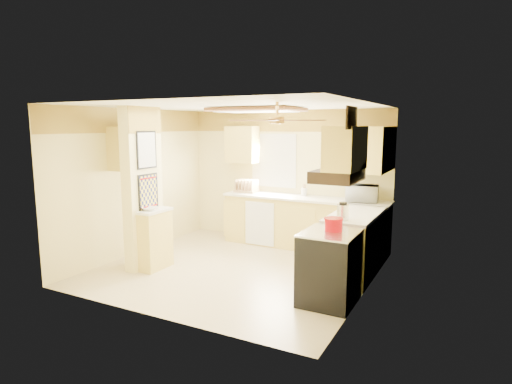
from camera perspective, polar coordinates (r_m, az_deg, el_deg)
The scene contains 34 objects.
floor at distance 6.79m, azimuth -2.62°, elevation -10.20°, with size 4.00×4.00×0.00m, color tan.
ceiling at distance 6.42m, azimuth -2.79°, elevation 11.39°, with size 4.00×4.00×0.00m, color white.
wall_back at distance 8.17m, azimuth 4.00°, elevation 2.06°, with size 4.00×4.00×0.00m, color #EEDE91.
wall_front at distance 4.96m, azimuth -13.79°, elevation -2.65°, with size 4.00×4.00×0.00m, color #EEDE91.
wall_left at distance 7.68m, azimuth -15.73°, elevation 1.31°, with size 3.80×3.80×0.00m, color #EEDE91.
wall_right at distance 5.76m, azimuth 14.78°, elevation -1.10°, with size 3.80×3.80×0.00m, color #EEDE91.
wallpaper_border at distance 8.09m, azimuth 4.03°, elevation 9.45°, with size 4.00×0.02×0.40m, color gold.
partition_column at distance 6.84m, azimuth -14.89°, elevation 0.45°, with size 0.20×0.70×2.50m, color #EEDE91.
partition_ledge at distance 6.86m, azimuth -13.25°, elevation -6.30°, with size 0.25×0.55×0.90m, color #D9C463.
ledge_top at distance 6.75m, azimuth -13.39°, elevation -2.45°, with size 0.28×0.58×0.04m, color white.
lower_cabinets_back at distance 7.85m, azimuth 6.42°, elevation -4.19°, with size 3.00×0.60×0.90m, color #D9C463.
lower_cabinets_right at distance 6.57m, azimuth 13.10°, elevation -6.96°, with size 0.60×1.40×0.90m, color #D9C463.
countertop_back at distance 7.75m, azimuth 6.45°, elevation -0.82°, with size 3.04×0.64×0.04m, color white.
countertop_right at distance 6.47m, azimuth 13.16°, elevation -2.94°, with size 0.64×1.44×0.04m, color white.
dishwasher_panel at distance 7.87m, azimuth 0.48°, elevation -4.24°, with size 0.58×0.02×0.80m, color white.
window at distance 8.23m, azimuth 2.39°, elevation 4.23°, with size 0.92×0.02×1.02m.
upper_cab_back_left at distance 8.34m, azimuth -1.83°, elevation 6.36°, with size 0.60×0.35×0.70m, color #D9C463.
upper_cab_back_right at distance 7.47m, azimuth 14.53°, elevation 5.78°, with size 0.90×0.35×0.70m, color #D9C463.
upper_cab_right at distance 6.95m, azimuth 15.86°, elevation 5.51°, with size 0.35×1.00×0.70m, color #D9C463.
upper_cab_left_wall at distance 7.32m, azimuth -16.26°, elevation 5.65°, with size 0.35×0.75×0.70m, color #D9C463.
upper_cab_over_stove at distance 5.19m, azimuth 11.84°, elevation 5.72°, with size 0.35×0.76×0.52m, color #D9C463.
stove at distance 5.52m, azimuth 9.77°, elevation -9.83°, with size 0.68×0.77×0.92m.
range_hood at distance 5.24m, azimuth 10.83°, elevation 2.16°, with size 0.50×0.76×0.14m, color black.
poster_menu at distance 6.71m, azimuth -14.38°, elevation 5.46°, with size 0.02×0.42×0.57m.
poster_nashville at distance 6.77m, azimuth -14.17°, elevation -0.04°, with size 0.02×0.42×0.57m.
ceiling_light_panel at distance 6.81m, azimuth 0.11°, elevation 10.88°, with size 1.35×0.95×0.06m.
ceiling_fan at distance 5.33m, azimuth 2.83°, elevation 9.59°, with size 1.15×1.15×0.26m.
vent_grate at distance 4.81m, azimuth 12.63°, elevation 9.63°, with size 0.02×0.40×0.25m, color black.
microwave at distance 7.42m, azimuth 14.00°, elevation -0.18°, with size 0.52×0.35×0.29m, color white.
bowl at distance 6.69m, azimuth -13.98°, elevation -2.17°, with size 0.22×0.22×0.05m, color white.
dutch_oven at distance 5.44m, azimuth 10.30°, elevation -4.24°, with size 0.24×0.24×0.16m.
kettle at distance 5.94m, azimuth 11.50°, elevation -2.60°, with size 0.16×0.16×0.25m.
dish_rack at distance 8.26m, azimuth -1.28°, elevation 0.59°, with size 0.42×0.31×0.24m.
utensil_crock at distance 7.88m, azimuth 6.45°, elevation 0.03°, with size 0.11×0.11×0.22m.
Camera 1 is at (3.22, -5.54, 2.22)m, focal length 30.00 mm.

